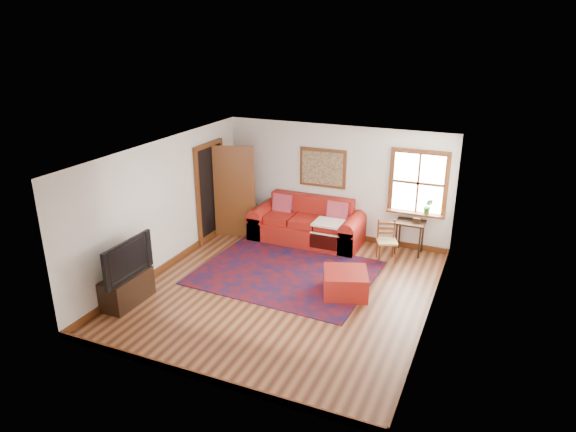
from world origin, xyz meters
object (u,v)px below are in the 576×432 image
at_px(red_leather_sofa, 307,227).
at_px(side_table, 410,227).
at_px(red_ottoman, 345,283).
at_px(ladder_back_chair, 387,239).
at_px(media_cabinet, 127,289).

distance_m(red_leather_sofa, side_table, 2.20).
height_order(red_ottoman, ladder_back_chair, ladder_back_chair).
relative_size(ladder_back_chair, media_cabinet, 0.87).
height_order(ladder_back_chair, media_cabinet, ladder_back_chair).
xyz_separation_m(side_table, media_cabinet, (-3.98, -3.94, -0.31)).
distance_m(side_table, media_cabinet, 5.61).
relative_size(side_table, media_cabinet, 0.74).
relative_size(red_leather_sofa, red_ottoman, 3.21).
xyz_separation_m(red_leather_sofa, ladder_back_chair, (1.81, -0.30, 0.13)).
relative_size(side_table, ladder_back_chair, 0.85).
distance_m(red_leather_sofa, red_ottoman, 2.49).
xyz_separation_m(red_ottoman, ladder_back_chair, (0.32, 1.70, 0.22)).
distance_m(side_table, ladder_back_chair, 0.63).
xyz_separation_m(red_ottoman, media_cabinet, (-3.30, -1.75, 0.04)).
bearing_deg(media_cabinet, ladder_back_chair, 43.61).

